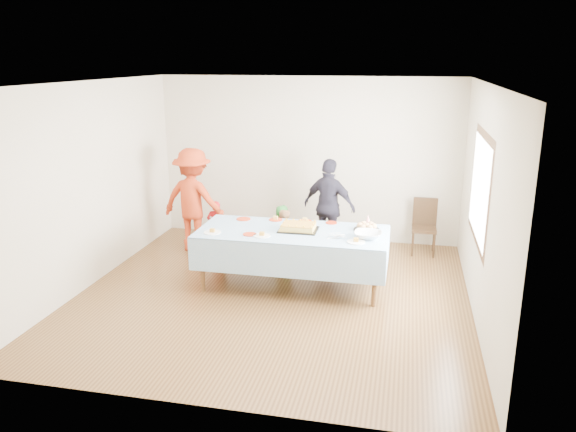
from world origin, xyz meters
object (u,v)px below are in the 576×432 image
party_table (292,235)px  dining_chair (424,223)px  birthday_cake (298,227)px  adult_left (193,200)px

party_table → dining_chair: dining_chair is taller
birthday_cake → dining_chair: (1.68, 1.72, -0.34)m
party_table → adult_left: size_ratio=1.52×
adult_left → party_table: bearing=156.6°
dining_chair → adult_left: (-3.58, -0.63, 0.34)m
party_table → dining_chair: size_ratio=2.88×
birthday_cake → dining_chair: 2.43m
party_table → dining_chair: (1.75, 1.77, -0.24)m
party_table → birthday_cake: 0.13m
birthday_cake → adult_left: (-1.90, 1.09, -0.00)m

